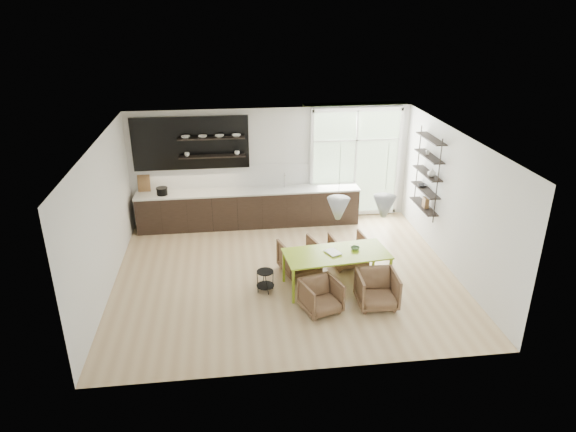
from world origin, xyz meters
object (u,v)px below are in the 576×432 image
(wire_stool, at_px, (265,278))
(dining_table, at_px, (337,255))
(armchair_front_right, at_px, (377,290))
(armchair_front_left, at_px, (321,296))
(armchair_back_left, at_px, (299,257))
(armchair_back_right, at_px, (348,250))

(wire_stool, bearing_deg, dining_table, 0.55)
(armchair_front_right, bearing_deg, armchair_front_left, -175.94)
(dining_table, height_order, armchair_front_left, dining_table)
(armchair_back_left, xyz_separation_m, armchair_front_right, (1.25, -1.46, -0.01))
(dining_table, bearing_deg, armchair_back_right, 56.47)
(armchair_back_right, xyz_separation_m, armchair_front_right, (0.16, -1.65, -0.00))
(armchair_back_right, relative_size, armchair_front_right, 1.00)
(armchair_front_left, height_order, armchair_front_right, armchair_front_right)
(armchair_back_right, bearing_deg, dining_table, 56.08)
(armchair_back_left, distance_m, armchair_back_right, 1.11)
(armchair_back_left, bearing_deg, armchair_back_right, 173.91)
(armchair_front_left, distance_m, wire_stool, 1.25)
(armchair_front_left, relative_size, wire_stool, 1.52)
(dining_table, bearing_deg, armchair_front_right, -57.80)
(armchair_back_right, xyz_separation_m, wire_stool, (-1.86, -0.88, -0.05))
(dining_table, xyz_separation_m, wire_stool, (-1.41, -0.01, -0.41))
(armchair_front_left, height_order, wire_stool, armchair_front_left)
(armchair_back_right, height_order, armchair_front_right, same)
(dining_table, bearing_deg, wire_stool, 174.47)
(armchair_back_left, distance_m, armchair_front_left, 1.52)
(armchair_back_right, distance_m, armchair_front_right, 1.66)
(dining_table, distance_m, armchair_back_right, 1.04)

